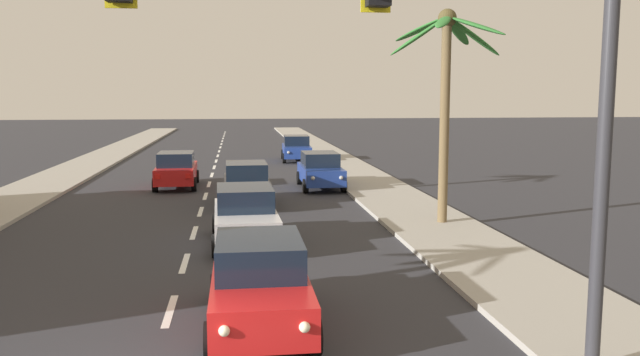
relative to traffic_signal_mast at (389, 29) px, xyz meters
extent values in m
cube|color=#9E998E|center=(4.28, 19.57, -5.19)|extent=(3.20, 110.00, 0.14)
cube|color=#9E998E|center=(-11.32, 19.57, -5.19)|extent=(3.20, 110.00, 0.14)
cube|color=silver|center=(-3.52, 4.00, -5.25)|extent=(0.16, 2.00, 0.01)
cube|color=silver|center=(-3.52, 7.73, -5.25)|extent=(0.16, 2.00, 0.01)
cube|color=silver|center=(-3.52, 11.47, -5.25)|extent=(0.16, 2.00, 0.01)
cube|color=silver|center=(-3.52, 15.21, -5.25)|extent=(0.16, 2.00, 0.01)
cube|color=silver|center=(-3.52, 18.94, -5.25)|extent=(0.16, 2.00, 0.01)
cube|color=silver|center=(-3.52, 22.68, -5.25)|extent=(0.16, 2.00, 0.01)
cube|color=silver|center=(-3.52, 26.42, -5.25)|extent=(0.16, 2.00, 0.01)
cube|color=silver|center=(-3.52, 30.16, -5.25)|extent=(0.16, 2.00, 0.01)
cube|color=silver|center=(-3.52, 33.89, -5.25)|extent=(0.16, 2.00, 0.01)
cube|color=silver|center=(-3.52, 37.63, -5.25)|extent=(0.16, 2.00, 0.01)
cube|color=silver|center=(-3.52, 41.37, -5.25)|extent=(0.16, 2.00, 0.01)
cube|color=silver|center=(-3.52, 45.11, -5.25)|extent=(0.16, 2.00, 0.01)
cube|color=silver|center=(-3.52, 48.84, -5.25)|extent=(0.16, 2.00, 0.01)
cube|color=silver|center=(-3.52, 52.58, -5.25)|extent=(0.16, 2.00, 0.01)
cube|color=silver|center=(-3.52, 56.32, -5.25)|extent=(0.16, 2.00, 0.01)
cube|color=silver|center=(-3.52, 60.06, -5.25)|extent=(0.16, 2.00, 0.01)
cube|color=silver|center=(-3.52, 63.79, -5.25)|extent=(0.16, 2.00, 0.01)
cube|color=silver|center=(-3.52, 67.53, -5.25)|extent=(0.16, 2.00, 0.01)
cylinder|color=#2D2D33|center=(3.28, 0.00, -1.70)|extent=(0.22, 0.22, 7.13)
cube|color=red|center=(-1.74, 2.87, -4.58)|extent=(1.76, 4.30, 0.72)
cube|color=black|center=(-1.74, 3.02, -3.90)|extent=(1.60, 2.20, 0.64)
cylinder|color=black|center=(-0.87, 1.46, -4.94)|extent=(0.22, 0.64, 0.64)
cylinder|color=black|center=(-2.60, 1.46, -4.94)|extent=(0.22, 0.64, 0.64)
cylinder|color=black|center=(-0.87, 4.29, -4.94)|extent=(0.22, 0.64, 0.64)
cylinder|color=black|center=(-2.60, 4.29, -4.94)|extent=(0.22, 0.64, 0.64)
sphere|color=#F9EFC6|center=(-1.12, 0.70, -4.50)|extent=(0.18, 0.18, 0.18)
sphere|color=#F9EFC6|center=(-2.36, 0.70, -4.50)|extent=(0.18, 0.18, 0.18)
cube|color=red|center=(-1.08, 5.03, -4.48)|extent=(0.24, 0.06, 0.20)
cube|color=red|center=(-2.40, 5.03, -4.48)|extent=(0.24, 0.06, 0.20)
cube|color=silver|center=(-1.92, 9.70, -4.58)|extent=(1.89, 4.35, 0.72)
cube|color=black|center=(-1.92, 9.84, -3.90)|extent=(1.67, 2.25, 0.64)
cylinder|color=black|center=(-1.01, 8.30, -4.94)|extent=(0.24, 0.65, 0.64)
cylinder|color=black|center=(-2.73, 8.25, -4.94)|extent=(0.24, 0.65, 0.64)
cylinder|color=black|center=(-1.10, 11.14, -4.94)|extent=(0.24, 0.65, 0.64)
cylinder|color=black|center=(-2.82, 11.09, -4.94)|extent=(0.24, 0.65, 0.64)
sphere|color=#F9EFC6|center=(-1.23, 7.54, -4.50)|extent=(0.18, 0.18, 0.18)
sphere|color=#F9EFC6|center=(-2.47, 7.51, -4.50)|extent=(0.18, 0.18, 0.18)
cube|color=red|center=(-1.32, 11.87, -4.48)|extent=(0.24, 0.07, 0.20)
cube|color=red|center=(-2.64, 11.83, -4.48)|extent=(0.24, 0.07, 0.20)
cube|color=black|center=(-1.77, 16.52, -4.58)|extent=(1.83, 4.33, 0.72)
cube|color=black|center=(-1.77, 16.67, -3.90)|extent=(1.63, 2.23, 0.64)
cylinder|color=black|center=(-0.88, 15.11, -4.94)|extent=(0.23, 0.64, 0.64)
cylinder|color=black|center=(-2.61, 15.08, -4.94)|extent=(0.23, 0.64, 0.64)
cylinder|color=black|center=(-0.93, 17.95, -4.94)|extent=(0.23, 0.64, 0.64)
cylinder|color=black|center=(-2.65, 17.92, -4.94)|extent=(0.23, 0.64, 0.64)
sphere|color=#F9EFC6|center=(-1.11, 14.36, -4.50)|extent=(0.18, 0.18, 0.18)
sphere|color=#F9EFC6|center=(-2.35, 14.34, -4.50)|extent=(0.18, 0.18, 0.18)
cube|color=red|center=(-1.14, 18.69, -4.48)|extent=(0.24, 0.06, 0.20)
cube|color=red|center=(-2.46, 18.66, -4.48)|extent=(0.24, 0.06, 0.20)
cube|color=red|center=(-4.99, 21.87, -4.58)|extent=(1.84, 4.33, 0.72)
cube|color=black|center=(-4.99, 21.72, -3.90)|extent=(1.64, 2.23, 0.64)
cylinder|color=black|center=(-5.88, 23.28, -4.94)|extent=(0.23, 0.64, 0.64)
cylinder|color=black|center=(-4.15, 23.31, -4.94)|extent=(0.23, 0.64, 0.64)
cylinder|color=black|center=(-5.82, 20.44, -4.94)|extent=(0.23, 0.64, 0.64)
cylinder|color=black|center=(-4.10, 20.47, -4.94)|extent=(0.23, 0.64, 0.64)
sphere|color=#B2B2AD|center=(-5.65, 24.03, -4.50)|extent=(0.18, 0.18, 0.18)
sphere|color=#B2B2AD|center=(-4.41, 24.05, -4.50)|extent=(0.18, 0.18, 0.18)
cube|color=red|center=(-5.61, 19.70, -4.48)|extent=(0.24, 0.06, 0.20)
cube|color=red|center=(-4.29, 19.73, -4.48)|extent=(0.24, 0.06, 0.20)
cube|color=navy|center=(1.78, 33.34, -4.58)|extent=(1.92, 4.36, 0.72)
cube|color=black|center=(1.79, 33.49, -3.90)|extent=(1.68, 2.26, 0.64)
cylinder|color=black|center=(2.59, 31.89, -4.94)|extent=(0.24, 0.65, 0.64)
cylinder|color=black|center=(0.86, 31.96, -4.94)|extent=(0.24, 0.65, 0.64)
cylinder|color=black|center=(2.70, 34.73, -4.94)|extent=(0.24, 0.65, 0.64)
cylinder|color=black|center=(0.97, 34.79, -4.94)|extent=(0.24, 0.65, 0.64)
sphere|color=#B2B2AD|center=(2.32, 31.15, -4.50)|extent=(0.18, 0.18, 0.18)
sphere|color=#B2B2AD|center=(1.08, 31.20, -4.50)|extent=(0.18, 0.18, 0.18)
cube|color=red|center=(2.52, 35.47, -4.48)|extent=(0.24, 0.07, 0.20)
cube|color=red|center=(1.20, 35.52, -4.48)|extent=(0.24, 0.07, 0.20)
cube|color=navy|center=(1.73, 20.68, -4.58)|extent=(1.78, 4.31, 0.72)
cube|color=black|center=(1.73, 20.83, -3.90)|extent=(1.61, 2.21, 0.64)
cylinder|color=black|center=(2.60, 19.27, -4.94)|extent=(0.22, 0.64, 0.64)
cylinder|color=black|center=(0.88, 19.26, -4.94)|extent=(0.22, 0.64, 0.64)
cylinder|color=black|center=(2.59, 22.11, -4.94)|extent=(0.22, 0.64, 0.64)
cylinder|color=black|center=(0.86, 22.10, -4.94)|extent=(0.22, 0.64, 0.64)
sphere|color=#B2B2AD|center=(2.36, 18.52, -4.50)|extent=(0.18, 0.18, 0.18)
sphere|color=#B2B2AD|center=(1.12, 18.51, -4.50)|extent=(0.18, 0.18, 0.18)
cube|color=red|center=(2.38, 22.85, -4.48)|extent=(0.24, 0.06, 0.20)
cube|color=red|center=(1.06, 22.84, -4.48)|extent=(0.24, 0.06, 0.20)
cylinder|color=brown|center=(4.64, 11.50, -1.88)|extent=(0.33, 0.32, 6.75)
ellipsoid|color=#2D702D|center=(5.55, 11.52, 0.98)|extent=(1.90, 0.46, 1.33)
ellipsoid|color=#2D702D|center=(5.29, 12.30, 1.21)|extent=(1.62, 1.89, 0.89)
ellipsoid|color=#2D702D|center=(4.01, 12.32, 1.26)|extent=(1.62, 1.93, 0.79)
ellipsoid|color=#2D702D|center=(3.75, 11.64, 0.98)|extent=(1.93, 0.70, 1.34)
ellipsoid|color=#2D702D|center=(4.20, 10.54, 1.31)|extent=(1.28, 2.11, 0.69)
ellipsoid|color=#2D702D|center=(5.30, 10.69, 1.24)|extent=(1.64, 1.89, 0.84)
sphere|color=#4C4223|center=(4.65, 11.50, 1.54)|extent=(0.60, 0.60, 0.60)
camera|label=1|loc=(-2.11, -8.82, -0.91)|focal=35.93mm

